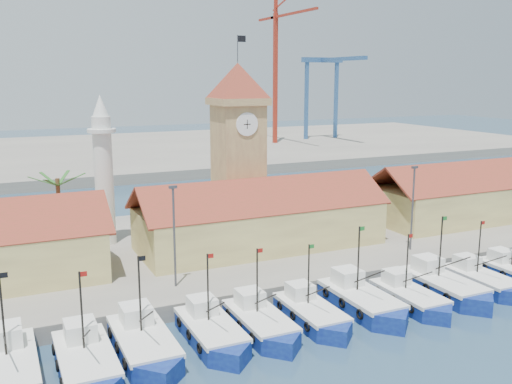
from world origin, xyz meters
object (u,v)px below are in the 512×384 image
boat_0 (8,373)px  clock_tower (238,145)px  boat_5 (313,315)px  minaret (104,170)px

boat_0 → clock_tower: (25.95, 22.77, 11.16)m
boat_5 → minaret: minaret is taller
boat_5 → clock_tower: (3.27, 22.99, 11.26)m
boat_5 → boat_0: bearing=179.4°
boat_5 → minaret: (-11.73, 25.00, 9.03)m
clock_tower → minaret: size_ratio=1.39×
boat_0 → clock_tower: size_ratio=0.45×
boat_5 → minaret: bearing=115.1°
boat_5 → clock_tower: bearing=81.9°
boat_0 → clock_tower: bearing=41.3°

